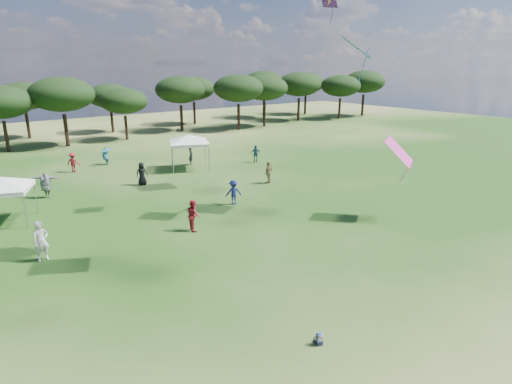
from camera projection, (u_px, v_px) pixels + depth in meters
tree_line at (47, 95)px, 48.35m from camera, size 108.78×17.63×7.77m
tent_left at (1, 179)px, 24.24m from camera, size 5.29×5.29×3.04m
tent_right at (189, 136)px, 36.78m from camera, size 5.86×5.86×3.32m
toddler at (319, 339)px, 14.07m from camera, size 0.34×0.37×0.46m
festival_crowd at (74, 187)px, 28.91m from camera, size 31.40×21.10×1.93m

